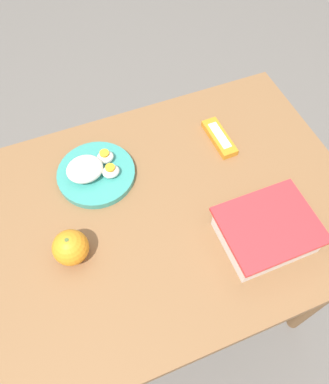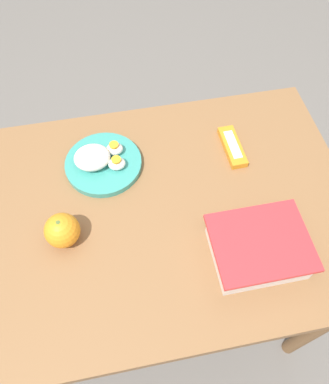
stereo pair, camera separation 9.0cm
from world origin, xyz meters
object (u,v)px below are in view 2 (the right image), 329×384
(orange_fruit, at_px, (62,230))
(rice_plate, at_px, (101,161))
(candy_bar, at_px, (232,147))
(food_container, at_px, (258,249))

(orange_fruit, bearing_deg, rice_plate, -118.77)
(orange_fruit, xyz_separation_m, candy_bar, (-0.45, -0.18, -0.03))
(food_container, bearing_deg, rice_plate, -44.71)
(candy_bar, bearing_deg, food_container, 83.50)
(rice_plate, xyz_separation_m, candy_bar, (-0.35, 0.01, -0.01))
(candy_bar, bearing_deg, orange_fruit, 21.69)
(rice_plate, bearing_deg, food_container, 135.29)
(food_container, bearing_deg, orange_fruit, -16.25)
(food_container, relative_size, orange_fruit, 2.62)
(rice_plate, relative_size, candy_bar, 1.47)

